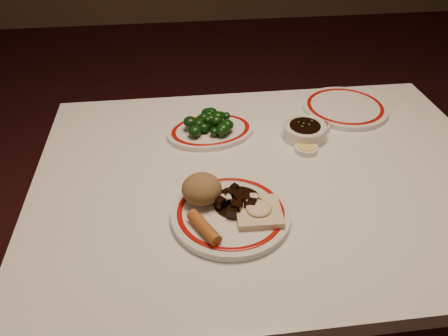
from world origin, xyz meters
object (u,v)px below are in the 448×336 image
Objects in this scene: broccoli_plate at (211,131)px; dining_table at (269,200)px; spring_roll at (204,227)px; stirfry_heap at (237,201)px; broccoli_pile at (210,122)px; main_plate at (231,214)px; fried_wonton at (259,211)px; rice_mound at (202,189)px; soy_bowl at (304,132)px.

dining_table is at bearing -57.07° from broccoli_plate.
spring_roll is 0.11m from stirfry_heap.
stirfry_heap is 0.81× the size of broccoli_pile.
main_plate is at bearing -88.59° from broccoli_plate.
spring_roll and fried_wonton have the same top height.
rice_mound reaches higher than dining_table.
fried_wonton is at bearing -17.01° from main_plate.
rice_mound is 0.75× the size of soy_bowl.
soy_bowl reaches higher than main_plate.
spring_roll is at bearing -97.67° from broccoli_plate.
spring_roll is 0.96× the size of fried_wonton.
fried_wonton is (-0.07, -0.17, 0.12)m from dining_table.
stirfry_heap reaches higher than fried_wonton.
main_plate reaches higher than dining_table.
broccoli_plate is at bearing 55.35° from spring_roll.
stirfry_heap reaches higher than main_plate.
stirfry_heap reaches higher than broccoli_plate.
dining_table is 0.22m from fried_wonton.
fried_wonton is 0.38m from broccoli_pile.
broccoli_pile is at bearing 55.57° from spring_roll.
dining_table is 13.05× the size of rice_mound.
spring_roll is at bearing -138.77° from main_plate.
dining_table is 0.23m from soy_bowl.
rice_mound is (-0.19, -0.10, 0.14)m from dining_table.
spring_roll reaches higher than broccoli_plate.
dining_table is at bearing 20.52° from spring_roll.
main_plate is at bearing 14.25° from spring_roll.
dining_table is 8.48× the size of broccoli_pile.
broccoli_plate is at bearing 91.41° from main_plate.
main_plate is 0.09m from spring_roll.
rice_mound is at bearing 142.28° from main_plate.
rice_mound reaches higher than main_plate.
main_plate is at bearing -129.76° from dining_table.
main_plate is 0.36m from broccoli_pile.
main_plate reaches higher than broccoli_plate.
rice_mound reaches higher than broccoli_pile.
fried_wonton is at bearing -121.09° from soy_bowl.
stirfry_heap is at bearing 47.81° from main_plate.
broccoli_pile is (-0.01, 0.36, 0.03)m from main_plate.
main_plate is 0.09m from rice_mound.
broccoli_plate is (-0.01, 0.36, -0.00)m from main_plate.
rice_mound is 0.10m from spring_roll.
soy_bowl reaches higher than dining_table.
broccoli_pile is (-0.00, 0.00, 0.03)m from broccoli_plate.
stirfry_heap is (0.02, 0.02, 0.02)m from main_plate.
soy_bowl is (0.26, -0.06, -0.02)m from broccoli_pile.
rice_mound is 0.93× the size of spring_roll.
main_plate is (-0.13, -0.15, 0.10)m from dining_table.
spring_roll is (-0.00, -0.10, -0.02)m from rice_mound.
broccoli_pile reaches higher than spring_roll.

